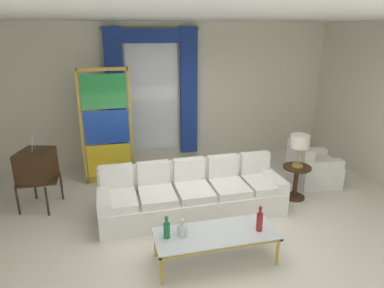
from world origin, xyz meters
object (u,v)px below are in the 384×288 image
coffee_table (216,235)px  bottle_crystal_tall (167,229)px  bottle_blue_decanter (260,221)px  table_lamp_brass (300,143)px  couch_white_long (191,194)px  stained_glass_divider (107,129)px  bottle_amber_squat (182,229)px  vintage_tv (36,167)px  round_side_table (296,179)px  armchair_white (311,169)px  peacock_figurine (140,177)px

coffee_table → bottle_crystal_tall: size_ratio=5.20×
coffee_table → bottle_blue_decanter: (0.55, -0.07, 0.17)m
bottle_crystal_tall → table_lamp_brass: 2.86m
couch_white_long → stained_glass_divider: stained_glass_divider is taller
couch_white_long → bottle_crystal_tall: bearing=-116.2°
bottle_amber_squat → vintage_tv: bearing=134.7°
coffee_table → bottle_amber_squat: size_ratio=6.53×
table_lamp_brass → couch_white_long: bearing=-179.1°
bottle_amber_squat → round_side_table: (2.31, 1.29, -0.14)m
couch_white_long → coffee_table: (-0.00, -1.31, 0.07)m
table_lamp_brass → armchair_white: bearing=39.5°
bottle_crystal_tall → bottle_amber_squat: bearing=0.1°
bottle_amber_squat → stained_glass_divider: (-0.84, 2.80, 0.57)m
armchair_white → peacock_figurine: 3.27m
bottle_amber_squat → round_side_table: bearing=29.1°
bottle_crystal_tall → vintage_tv: 2.70m
couch_white_long → armchair_white: couch_white_long is taller
couch_white_long → armchair_white: bearing=12.1°
table_lamp_brass → vintage_tv: bearing=170.4°
bottle_crystal_tall → peacock_figurine: size_ratio=0.50×
armchair_white → round_side_table: bearing=-140.5°
peacock_figurine → bottle_blue_decanter: bearing=-63.1°
round_side_table → table_lamp_brass: table_lamp_brass is taller
bottle_crystal_tall → bottle_amber_squat: 0.20m
bottle_crystal_tall → table_lamp_brass: table_lamp_brass is taller
vintage_tv → stained_glass_divider: 1.43m
bottle_blue_decanter → armchair_white: size_ratio=0.38×
vintage_tv → stained_glass_divider: (1.15, 0.79, 0.33)m
vintage_tv → armchair_white: vintage_tv is taller
coffee_table → stained_glass_divider: size_ratio=0.70×
bottle_blue_decanter → round_side_table: size_ratio=0.58×
bottle_amber_squat → stained_glass_divider: bearing=106.6°
stained_glass_divider → table_lamp_brass: stained_glass_divider is taller
bottle_crystal_tall → armchair_white: (3.12, 1.79, -0.24)m
couch_white_long → vintage_tv: bearing=162.6°
couch_white_long → bottle_amber_squat: size_ratio=12.37×
couch_white_long → table_lamp_brass: 2.02m
bottle_crystal_tall → table_lamp_brass: size_ratio=0.52×
couch_white_long → bottle_amber_squat: 1.34m
table_lamp_brass → bottle_crystal_tall: bearing=-152.8°
bottle_blue_decanter → stained_glass_divider: bearing=121.7°
bottle_blue_decanter → bottle_crystal_tall: bottle_blue_decanter is taller
armchair_white → table_lamp_brass: (-0.61, -0.51, 0.74)m
coffee_table → stained_glass_divider: (-1.25, 2.85, 0.68)m
bottle_crystal_tall → vintage_tv: size_ratio=0.22×
armchair_white → round_side_table: size_ratio=1.52×
bottle_blue_decanter → round_side_table: bottle_blue_decanter is taller
stained_glass_divider → peacock_figurine: 1.09m
couch_white_long → coffee_table: 1.31m
bottle_crystal_tall → peacock_figurine: bottle_crystal_tall is taller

